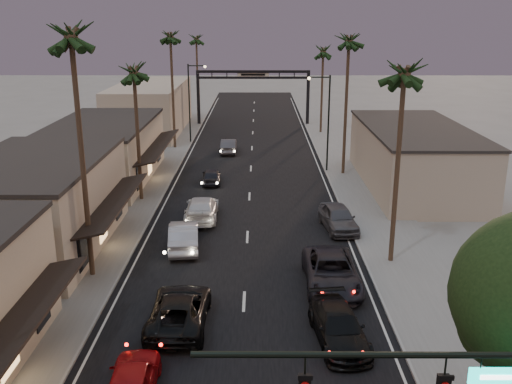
{
  "coord_description": "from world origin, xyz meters",
  "views": [
    {
      "loc": [
        0.73,
        -7.26,
        13.89
      ],
      "look_at": [
        0.56,
        30.05,
        2.5
      ],
      "focal_mm": 40.0,
      "sensor_mm": 36.0,
      "label": 1
    }
  ],
  "objects_px": {
    "arch": "(253,83)",
    "palm_far": "(196,36)",
    "palm_lc": "(133,66)",
    "curbside_black": "(339,327)",
    "streetlight_left": "(192,97)",
    "palm_ra": "(405,66)",
    "palm_rc": "(323,48)",
    "streetlight_right": "(326,115)",
    "oncoming_pickup": "(179,310)",
    "palm_ld": "(170,33)",
    "oncoming_silver": "(184,236)",
    "palm_lb": "(70,29)",
    "palm_rb": "(349,36)",
    "oncoming_red": "(132,381)",
    "curbside_near": "(332,272)"
  },
  "relations": [
    {
      "from": "streetlight_right",
      "to": "palm_lc",
      "type": "distance_m",
      "value": 18.66
    },
    {
      "from": "palm_far",
      "to": "oncoming_red",
      "type": "relative_size",
      "value": 2.88
    },
    {
      "from": "palm_lc",
      "to": "curbside_black",
      "type": "bearing_deg",
      "value": -58.08
    },
    {
      "from": "arch",
      "to": "palm_ra",
      "type": "relative_size",
      "value": 1.15
    },
    {
      "from": "palm_lb",
      "to": "palm_rc",
      "type": "relative_size",
      "value": 1.25
    },
    {
      "from": "streetlight_right",
      "to": "palm_far",
      "type": "xyz_separation_m",
      "value": [
        -15.22,
        33.0,
        6.11
      ]
    },
    {
      "from": "arch",
      "to": "palm_ld",
      "type": "bearing_deg",
      "value": -119.83
    },
    {
      "from": "palm_ld",
      "to": "curbside_black",
      "type": "distance_m",
      "value": 43.38
    },
    {
      "from": "streetlight_left",
      "to": "curbside_near",
      "type": "height_order",
      "value": "streetlight_left"
    },
    {
      "from": "palm_ra",
      "to": "oncoming_red",
      "type": "height_order",
      "value": "palm_ra"
    },
    {
      "from": "palm_far",
      "to": "curbside_black",
      "type": "bearing_deg",
      "value": -78.63
    },
    {
      "from": "palm_rb",
      "to": "palm_ra",
      "type": "bearing_deg",
      "value": -90.0
    },
    {
      "from": "palm_ra",
      "to": "oncoming_red",
      "type": "relative_size",
      "value": 2.88
    },
    {
      "from": "streetlight_left",
      "to": "palm_rc",
      "type": "relative_size",
      "value": 0.74
    },
    {
      "from": "palm_rb",
      "to": "oncoming_pickup",
      "type": "xyz_separation_m",
      "value": [
        -11.58,
        -27.32,
        -11.62
      ]
    },
    {
      "from": "palm_lc",
      "to": "palm_far",
      "type": "relative_size",
      "value": 0.92
    },
    {
      "from": "palm_lb",
      "to": "palm_far",
      "type": "relative_size",
      "value": 1.15
    },
    {
      "from": "palm_lc",
      "to": "curbside_near",
      "type": "xyz_separation_m",
      "value": [
        13.27,
        -15.23,
        -9.61
      ]
    },
    {
      "from": "arch",
      "to": "oncoming_red",
      "type": "height_order",
      "value": "arch"
    },
    {
      "from": "streetlight_right",
      "to": "streetlight_left",
      "type": "relative_size",
      "value": 1.0
    },
    {
      "from": "arch",
      "to": "palm_ld",
      "type": "relative_size",
      "value": 1.07
    },
    {
      "from": "arch",
      "to": "palm_far",
      "type": "bearing_deg",
      "value": 136.05
    },
    {
      "from": "palm_lb",
      "to": "palm_far",
      "type": "xyz_separation_m",
      "value": [
        0.3,
        56.0,
        -1.94
      ]
    },
    {
      "from": "palm_far",
      "to": "oncoming_red",
      "type": "height_order",
      "value": "palm_far"
    },
    {
      "from": "streetlight_right",
      "to": "oncoming_pickup",
      "type": "height_order",
      "value": "streetlight_right"
    },
    {
      "from": "palm_rb",
      "to": "oncoming_red",
      "type": "height_order",
      "value": "palm_rb"
    },
    {
      "from": "palm_ld",
      "to": "curbside_black",
      "type": "height_order",
      "value": "palm_ld"
    },
    {
      "from": "palm_ld",
      "to": "oncoming_red",
      "type": "bearing_deg",
      "value": -84.06
    },
    {
      "from": "palm_lb",
      "to": "palm_lc",
      "type": "distance_m",
      "value": 14.3
    },
    {
      "from": "palm_lb",
      "to": "palm_far",
      "type": "distance_m",
      "value": 56.03
    },
    {
      "from": "oncoming_silver",
      "to": "oncoming_red",
      "type": "bearing_deg",
      "value": 83.26
    },
    {
      "from": "palm_rb",
      "to": "palm_rc",
      "type": "height_order",
      "value": "palm_rb"
    },
    {
      "from": "palm_lc",
      "to": "palm_ld",
      "type": "xyz_separation_m",
      "value": [
        0.0,
        19.0,
        1.95
      ]
    },
    {
      "from": "palm_ld",
      "to": "palm_lc",
      "type": "bearing_deg",
      "value": -90.0
    },
    {
      "from": "palm_rc",
      "to": "palm_lc",
      "type": "bearing_deg",
      "value": -121.56
    },
    {
      "from": "oncoming_pickup",
      "to": "curbside_black",
      "type": "height_order",
      "value": "oncoming_pickup"
    },
    {
      "from": "palm_lc",
      "to": "curbside_black",
      "type": "relative_size",
      "value": 2.39
    },
    {
      "from": "streetlight_right",
      "to": "curbside_black",
      "type": "height_order",
      "value": "streetlight_right"
    },
    {
      "from": "palm_ld",
      "to": "oncoming_silver",
      "type": "bearing_deg",
      "value": -80.87
    },
    {
      "from": "streetlight_left",
      "to": "palm_ra",
      "type": "bearing_deg",
      "value": -65.46
    },
    {
      "from": "palm_far",
      "to": "curbside_near",
      "type": "bearing_deg",
      "value": -77.23
    },
    {
      "from": "arch",
      "to": "palm_far",
      "type": "xyz_separation_m",
      "value": [
        -8.3,
        8.0,
        5.91
      ]
    },
    {
      "from": "oncoming_red",
      "to": "curbside_black",
      "type": "xyz_separation_m",
      "value": [
        8.36,
        4.08,
        -0.04
      ]
    },
    {
      "from": "palm_rc",
      "to": "palm_ra",
      "type": "bearing_deg",
      "value": -90.0
    },
    {
      "from": "curbside_black",
      "to": "palm_ld",
      "type": "bearing_deg",
      "value": 101.46
    },
    {
      "from": "palm_lc",
      "to": "palm_far",
      "type": "bearing_deg",
      "value": 89.59
    },
    {
      "from": "arch",
      "to": "palm_rc",
      "type": "relative_size",
      "value": 1.25
    },
    {
      "from": "palm_lb",
      "to": "palm_rb",
      "type": "bearing_deg",
      "value": 51.98
    },
    {
      "from": "arch",
      "to": "oncoming_silver",
      "type": "height_order",
      "value": "arch"
    },
    {
      "from": "palm_ld",
      "to": "oncoming_silver",
      "type": "distance_m",
      "value": 31.49
    }
  ]
}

